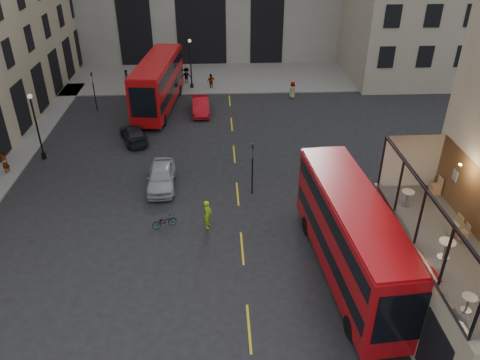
{
  "coord_description": "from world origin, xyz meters",
  "views": [
    {
      "loc": [
        -3.19,
        -15.43,
        17.15
      ],
      "look_at": [
        -1.99,
        8.75,
        3.0
      ],
      "focal_mm": 35.0,
      "sensor_mm": 36.0,
      "label": 1
    }
  ],
  "objects_px": {
    "pedestrian_c": "(211,81)",
    "car_b": "(201,106)",
    "cafe_table_near": "(468,301)",
    "traffic_light_far": "(93,87)",
    "cafe_chair_c": "(454,228)",
    "pedestrian_b": "(187,76)",
    "cyclist": "(208,214)",
    "pedestrian_d": "(292,90)",
    "bus_far": "(158,81)",
    "car_c": "(134,134)",
    "car_a": "(161,177)",
    "pedestrian_e": "(5,163)",
    "pedestrian_a": "(127,77)",
    "traffic_light_near": "(252,163)",
    "street_lamp_b": "(191,67)",
    "cafe_chair_b": "(462,234)",
    "street_lamp_a": "(38,131)",
    "bus_near": "(352,233)",
    "cafe_table_far": "(407,196)",
    "cafe_table_mid": "(446,247)",
    "cafe_chair_d": "(435,188)",
    "bicycle": "(164,221)"
  },
  "relations": [
    {
      "from": "traffic_light_far",
      "to": "pedestrian_b",
      "type": "height_order",
      "value": "traffic_light_far"
    },
    {
      "from": "car_c",
      "to": "bus_far",
      "type": "bearing_deg",
      "value": -121.36
    },
    {
      "from": "car_b",
      "to": "street_lamp_b",
      "type": "bearing_deg",
      "value": 96.19
    },
    {
      "from": "bus_far",
      "to": "cyclist",
      "type": "bearing_deg",
      "value": -76.33
    },
    {
      "from": "pedestrian_c",
      "to": "cafe_table_near",
      "type": "relative_size",
      "value": 2.49
    },
    {
      "from": "bus_far",
      "to": "car_c",
      "type": "height_order",
      "value": "bus_far"
    },
    {
      "from": "pedestrian_a",
      "to": "pedestrian_b",
      "type": "height_order",
      "value": "pedestrian_b"
    },
    {
      "from": "pedestrian_a",
      "to": "cafe_chair_b",
      "type": "xyz_separation_m",
      "value": [
        20.61,
        -35.39,
        4.04
      ]
    },
    {
      "from": "traffic_light_near",
      "to": "car_b",
      "type": "height_order",
      "value": "traffic_light_near"
    },
    {
      "from": "pedestrian_b",
      "to": "pedestrian_d",
      "type": "relative_size",
      "value": 1.08
    },
    {
      "from": "pedestrian_c",
      "to": "bus_far",
      "type": "bearing_deg",
      "value": 18.78
    },
    {
      "from": "bicycle",
      "to": "cafe_chair_c",
      "type": "bearing_deg",
      "value": -139.27
    },
    {
      "from": "cyclist",
      "to": "cafe_chair_b",
      "type": "height_order",
      "value": "cafe_chair_b"
    },
    {
      "from": "bus_near",
      "to": "car_c",
      "type": "bearing_deg",
      "value": 128.75
    },
    {
      "from": "traffic_light_near",
      "to": "car_a",
      "type": "xyz_separation_m",
      "value": [
        -6.3,
        1.25,
        -1.63
      ]
    },
    {
      "from": "street_lamp_b",
      "to": "pedestrian_d",
      "type": "distance_m",
      "value": 11.18
    },
    {
      "from": "cafe_table_far",
      "to": "pedestrian_a",
      "type": "bearing_deg",
      "value": 120.4
    },
    {
      "from": "traffic_light_near",
      "to": "cyclist",
      "type": "bearing_deg",
      "value": -128.43
    },
    {
      "from": "traffic_light_near",
      "to": "cafe_table_far",
      "type": "relative_size",
      "value": 5.01
    },
    {
      "from": "traffic_light_far",
      "to": "cafe_chair_c",
      "type": "xyz_separation_m",
      "value": [
        22.1,
        -27.13,
        2.46
      ]
    },
    {
      "from": "cafe_table_near",
      "to": "cafe_chair_b",
      "type": "relative_size",
      "value": 0.87
    },
    {
      "from": "pedestrian_b",
      "to": "pedestrian_e",
      "type": "height_order",
      "value": "pedestrian_b"
    },
    {
      "from": "street_lamp_a",
      "to": "cyclist",
      "type": "xyz_separation_m",
      "value": [
        13.01,
        -9.77,
        -1.46
      ]
    },
    {
      "from": "pedestrian_b",
      "to": "cafe_table_far",
      "type": "distance_m",
      "value": 34.76
    },
    {
      "from": "car_a",
      "to": "pedestrian_e",
      "type": "relative_size",
      "value": 2.59
    },
    {
      "from": "pedestrian_c",
      "to": "cafe_chair_c",
      "type": "xyz_separation_m",
      "value": [
        11.0,
        -32.92,
        4.05
      ]
    },
    {
      "from": "pedestrian_c",
      "to": "car_b",
      "type": "bearing_deg",
      "value": 53.56
    },
    {
      "from": "traffic_light_near",
      "to": "pedestrian_a",
      "type": "height_order",
      "value": "traffic_light_near"
    },
    {
      "from": "traffic_light_far",
      "to": "cafe_chair_d",
      "type": "distance_m",
      "value": 32.96
    },
    {
      "from": "pedestrian_d",
      "to": "cafe_table_far",
      "type": "height_order",
      "value": "cafe_table_far"
    },
    {
      "from": "car_b",
      "to": "car_c",
      "type": "xyz_separation_m",
      "value": [
        -5.51,
        -5.97,
        -0.1
      ]
    },
    {
      "from": "bicycle",
      "to": "street_lamp_a",
      "type": "bearing_deg",
      "value": 26.22
    },
    {
      "from": "street_lamp_a",
      "to": "bus_near",
      "type": "height_order",
      "value": "street_lamp_a"
    },
    {
      "from": "pedestrian_b",
      "to": "cafe_chair_c",
      "type": "relative_size",
      "value": 2.02
    },
    {
      "from": "traffic_light_far",
      "to": "car_b",
      "type": "bearing_deg",
      "value": -6.47
    },
    {
      "from": "bus_far",
      "to": "cafe_table_near",
      "type": "distance_m",
      "value": 35.23
    },
    {
      "from": "car_b",
      "to": "pedestrian_d",
      "type": "distance_m",
      "value": 10.06
    },
    {
      "from": "car_c",
      "to": "pedestrian_e",
      "type": "bearing_deg",
      "value": 10.7
    },
    {
      "from": "cafe_table_near",
      "to": "cafe_chair_c",
      "type": "distance_m",
      "value": 4.82
    },
    {
      "from": "pedestrian_a",
      "to": "pedestrian_c",
      "type": "distance_m",
      "value": 9.62
    },
    {
      "from": "car_c",
      "to": "cafe_chair_b",
      "type": "xyz_separation_m",
      "value": [
        17.68,
        -20.43,
        4.19
      ]
    },
    {
      "from": "pedestrian_b",
      "to": "cafe_chair_c",
      "type": "bearing_deg",
      "value": -102.07
    },
    {
      "from": "bicycle",
      "to": "cyclist",
      "type": "height_order",
      "value": "cyclist"
    },
    {
      "from": "car_b",
      "to": "pedestrian_c",
      "type": "distance_m",
      "value": 7.01
    },
    {
      "from": "car_b",
      "to": "cafe_chair_b",
      "type": "xyz_separation_m",
      "value": [
        12.17,
        -26.4,
        4.09
      ]
    },
    {
      "from": "traffic_light_far",
      "to": "cafe_table_far",
      "type": "xyz_separation_m",
      "value": [
        20.84,
        -24.77,
        2.68
      ]
    },
    {
      "from": "traffic_light_far",
      "to": "pedestrian_a",
      "type": "height_order",
      "value": "traffic_light_far"
    },
    {
      "from": "cyclist",
      "to": "pedestrian_d",
      "type": "distance_m",
      "value": 23.85
    },
    {
      "from": "cyclist",
      "to": "cafe_chair_c",
      "type": "distance_m",
      "value": 13.89
    },
    {
      "from": "cafe_table_near",
      "to": "cafe_table_mid",
      "type": "relative_size",
      "value": 0.8
    }
  ]
}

